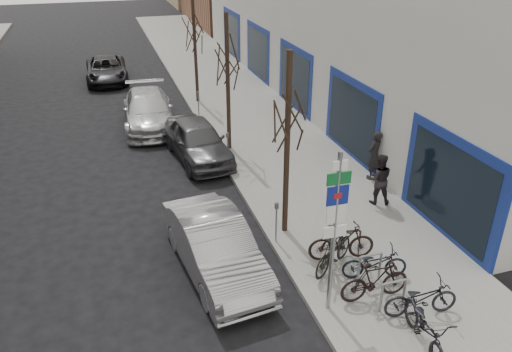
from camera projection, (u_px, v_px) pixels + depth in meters
ground at (230, 334)px, 11.30m from camera, size 120.00×120.00×0.00m
sidewalk_east at (273, 144)px, 21.00m from camera, size 5.00×70.00×0.15m
highway_sign_pole at (335, 225)px, 10.83m from camera, size 0.55×0.10×4.20m
bike_rack at (370, 265)px, 12.53m from camera, size 0.66×2.26×0.83m
tree_near at (288, 103)px, 13.15m from camera, size 1.80×1.80×5.50m
tree_mid at (227, 51)px, 18.69m from camera, size 1.80×1.80×5.50m
tree_far at (194, 23)px, 24.24m from camera, size 1.80×1.80×5.50m
meter_front at (276, 218)px, 14.02m from camera, size 0.10×0.08×1.27m
meter_mid at (228, 145)px, 18.72m from camera, size 0.10×0.08×1.27m
meter_back at (198, 102)px, 23.41m from camera, size 0.10×0.08×1.27m
bike_near_left at (426, 325)px, 10.50m from camera, size 0.93×2.05×1.21m
bike_near_right at (375, 280)px, 11.92m from camera, size 1.80×0.59×1.09m
bike_mid_curb at (375, 261)px, 12.67m from camera, size 1.76×0.89×1.03m
bike_mid_inner at (334, 251)px, 13.00m from camera, size 1.78×1.47×1.09m
bike_far_curb at (422, 295)px, 11.43m from camera, size 1.83×0.78×1.08m
bike_far_inner at (342, 242)px, 13.36m from camera, size 1.90×0.85×1.12m
parked_car_front at (215, 247)px, 13.03m from camera, size 2.18×4.83×1.54m
parked_car_mid at (198, 141)px, 19.50m from camera, size 2.32×4.75×1.56m
parked_car_back at (148, 110)px, 22.74m from camera, size 2.51×5.50×1.56m
lane_car at (107, 70)px, 29.57m from camera, size 2.36×5.02×1.39m
pedestrian_near at (374, 155)px, 17.60m from camera, size 0.78×0.69×1.79m
pedestrian_far at (379, 179)px, 16.01m from camera, size 0.75×0.63×1.74m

